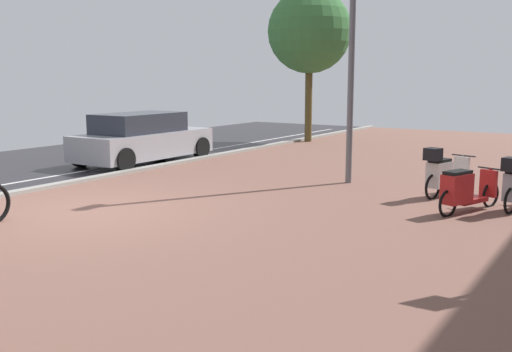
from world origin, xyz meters
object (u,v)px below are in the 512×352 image
at_px(lamp_post, 352,39).
at_px(street_tree, 310,32).
at_px(scooter_near, 443,174).
at_px(scooter_far, 464,190).
at_px(parked_car_near, 143,139).

xyz_separation_m(lamp_post, street_tree, (-4.86, 7.35, 0.81)).
relative_size(scooter_near, street_tree, 0.30).
distance_m(scooter_near, lamp_post, 3.58).
height_order(scooter_far, lamp_post, lamp_post).
bearing_deg(parked_car_near, street_tree, 79.57).
relative_size(scooter_near, scooter_far, 0.98).
xyz_separation_m(parked_car_near, street_tree, (1.37, 7.44, 3.35)).
bearing_deg(lamp_post, scooter_near, -11.13).
distance_m(scooter_far, street_tree, 12.52).
height_order(scooter_near, street_tree, street_tree).
distance_m(scooter_near, scooter_far, 1.48).
bearing_deg(parked_car_near, scooter_near, -2.36).
xyz_separation_m(parked_car_near, lamp_post, (6.23, 0.09, 2.54)).
height_order(scooter_far, parked_car_near, parked_car_near).
height_order(scooter_near, scooter_far, scooter_near).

